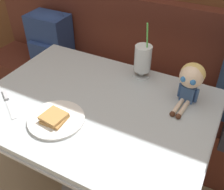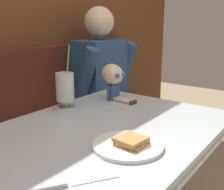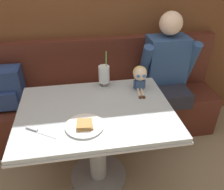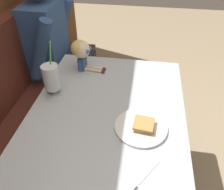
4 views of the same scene
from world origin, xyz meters
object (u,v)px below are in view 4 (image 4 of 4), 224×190
object	(u,v)px
seated_doll	(81,51)
diner_patron	(51,40)
milkshake_glass	(52,79)
toast_plate	(142,127)
butter_knife	(134,186)

from	to	relation	value
seated_doll	diner_patron	xyz separation A→B (m)	(0.38, 0.36, -0.13)
milkshake_glass	seated_doll	xyz separation A→B (m)	(0.27, -0.10, 0.03)
seated_doll	diner_patron	world-z (taller)	diner_patron
toast_plate	milkshake_glass	size ratio (longest dim) A/B	0.79
milkshake_glass	butter_knife	distance (m)	0.71
milkshake_glass	diner_patron	world-z (taller)	diner_patron
seated_doll	diner_patron	distance (m)	0.53
milkshake_glass	diner_patron	xyz separation A→B (m)	(0.65, 0.26, -0.10)
toast_plate	butter_knife	distance (m)	0.30
toast_plate	diner_patron	xyz separation A→B (m)	(0.85, 0.77, -0.01)
toast_plate	milkshake_glass	world-z (taller)	milkshake_glass
butter_knife	seated_doll	bearing A→B (deg)	27.09
toast_plate	diner_patron	bearing A→B (deg)	42.12
toast_plate	butter_knife	xyz separation A→B (m)	(-0.30, 0.01, -0.01)
milkshake_glass	butter_knife	xyz separation A→B (m)	(-0.50, -0.49, -0.10)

